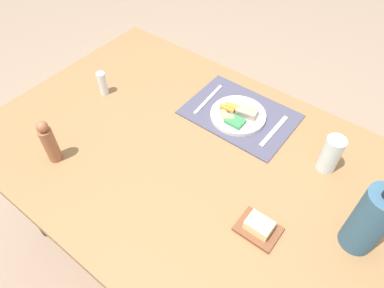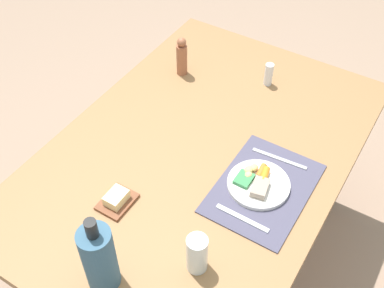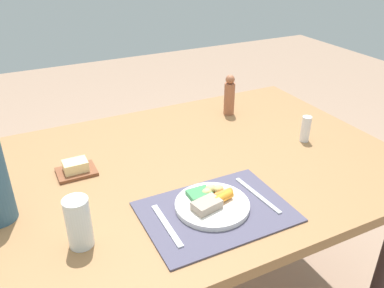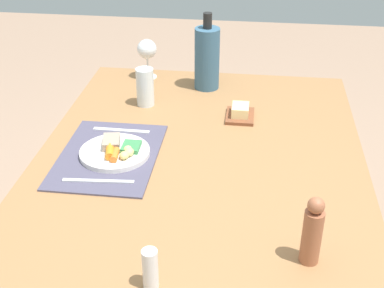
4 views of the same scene
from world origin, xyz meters
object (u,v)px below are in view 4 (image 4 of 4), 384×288
Objects in this scene: knife at (98,181)px; butter_dish at (240,113)px; water_tumbler at (145,89)px; dining_table at (197,192)px; fork at (121,130)px; pepper_mill at (312,232)px; salt_shaker at (150,269)px; wine_glass at (147,50)px; cooler_bottle at (207,58)px; dinner_plate at (116,151)px.

knife is 1.63× the size of butter_dish.
knife is 1.47× the size of water_tumbler.
fork is (-0.20, -0.28, 0.09)m from dining_table.
salt_shaker is at bearing -69.95° from pepper_mill.
pepper_mill reaches higher than knife.
water_tumbler is (-0.23, 0.04, 0.05)m from fork.
cooler_bottle is at bearing 74.43° from wine_glass.
water_tumbler reaches higher than dinner_plate.
fork is 0.43m from butter_dish.
butter_dish reaches higher than fork.
dinner_plate is 0.50m from butter_dish.
knife is 0.62m from butter_dish.
salt_shaker is (0.54, 0.22, 0.03)m from dinner_plate.
wine_glass is 0.53m from butter_dish.
wine_glass reaches higher than dinner_plate.
cooler_bottle reaches higher than butter_dish.
dinner_plate is 0.39m from water_tumbler.
dining_table is 0.29m from dinner_plate.
butter_dish is at bearing 130.24° from dinner_plate.
salt_shaker is at bearing 22.06° from dinner_plate.
knife is 0.45m from salt_shaker.
cooler_bottle is 1.11m from salt_shaker.
dining_table is at bearing -17.38° from butter_dish.
cooler_bottle reaches higher than knife.
butter_dish is (-0.32, 0.38, -0.00)m from dinner_plate.
cooler_bottle is at bearing 131.35° from water_tumbler.
pepper_mill reaches higher than water_tumbler.
butter_dish is (-0.73, -0.20, -0.07)m from pepper_mill.
pepper_mill is at bearing 40.77° from dining_table.
dining_table is 0.40m from butter_dish.
salt_shaker is at bearing 11.65° from wine_glass.
pepper_mill reaches higher than dinner_plate.
cooler_bottle reaches higher than salt_shaker.
pepper_mill is 1.04m from cooler_bottle.
wine_glass is at bearing -128.55° from butter_dish.
knife is at bearing -68.33° from dining_table.
cooler_bottle is 2.12× the size of water_tumbler.
dining_table is 0.36m from fork.
water_tumbler is at bearing -167.75° from salt_shaker.
wine_glass is (-0.80, -0.01, 0.11)m from knife.
wine_glass is at bearing -157.14° from dining_table.
knife is 0.65m from pepper_mill.
pepper_mill is 1.11× the size of wine_glass.
fork is 1.18× the size of wine_glass.
water_tumbler is at bearing -99.90° from butter_dish.
butter_dish is at bearing 162.62° from dining_table.
fork is 1.36× the size of water_tumbler.
knife is at bearing -113.18° from pepper_mill.
fork is at bearing -161.00° from salt_shaker.
cooler_bottle is at bearing 149.39° from fork.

